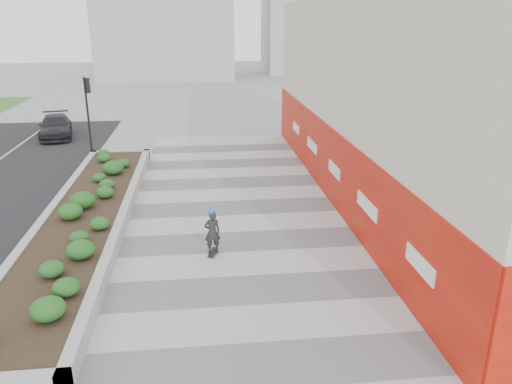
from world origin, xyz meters
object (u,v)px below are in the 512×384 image
traffic_signal_near (88,104)px  skateboarder (212,232)px  planter (85,215)px  car_dark (55,126)px

traffic_signal_near → skateboarder: bearing=-65.0°
planter → car_dark: size_ratio=3.85×
car_dark → planter: bearing=-84.5°
traffic_signal_near → car_dark: traffic_signal_near is taller
skateboarder → traffic_signal_near: bearing=129.6°
car_dark → traffic_signal_near: bearing=-67.7°
planter → traffic_signal_near: (-1.73, 10.50, 2.34)m
planter → skateboarder: bearing=-32.3°
skateboarder → car_dark: bearing=132.2°
car_dark → skateboarder: bearing=-74.8°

